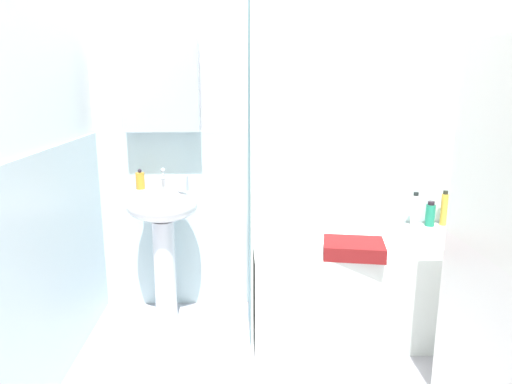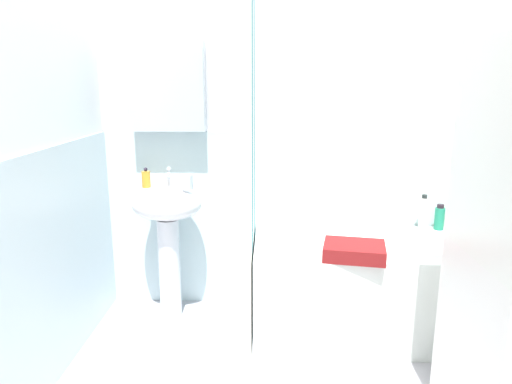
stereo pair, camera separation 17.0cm
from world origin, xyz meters
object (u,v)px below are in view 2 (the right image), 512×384
object	(u,v)px
shampoo_bottle	(423,213)
body_wash_bottle	(475,213)
sink	(168,224)
toothbrush_cup	(187,182)
towel_folded	(354,251)
lotion_bottle	(454,212)
conditioner_bottle	(439,218)
soap_dispenser	(146,179)
bathtub	(379,287)

from	to	relation	value
shampoo_bottle	body_wash_bottle	bearing A→B (deg)	1.67
sink	toothbrush_cup	distance (m)	0.31
towel_folded	body_wash_bottle	bearing A→B (deg)	31.63
body_wash_bottle	shampoo_bottle	xyz separation A→B (m)	(-0.33, -0.01, 0.00)
sink	shampoo_bottle	distance (m)	1.66
toothbrush_cup	lotion_bottle	size ratio (longest dim) A/B	0.39
conditioner_bottle	body_wash_bottle	bearing A→B (deg)	1.19
body_wash_bottle	towel_folded	distance (m)	1.02
sink	soap_dispenser	distance (m)	0.32
toothbrush_cup	body_wash_bottle	distance (m)	1.87
shampoo_bottle	bathtub	bearing A→B (deg)	-139.83
body_wash_bottle	bathtub	bearing A→B (deg)	-156.64
toothbrush_cup	towel_folded	bearing A→B (deg)	-22.65
shampoo_bottle	towel_folded	size ratio (longest dim) A/B	0.71
soap_dispenser	body_wash_bottle	xyz separation A→B (m)	(2.12, 0.08, -0.23)
soap_dispenser	towel_folded	xyz separation A→B (m)	(1.25, -0.46, -0.30)
soap_dispenser	body_wash_bottle	bearing A→B (deg)	2.08
bathtub	toothbrush_cup	bearing A→B (deg)	172.26
sink	body_wash_bottle	bearing A→B (deg)	3.57
toothbrush_cup	lotion_bottle	xyz separation A→B (m)	(1.72, 0.13, -0.22)
conditioner_bottle	shampoo_bottle	distance (m)	0.11
soap_dispenser	bathtub	world-z (taller)	soap_dispenser
soap_dispenser	shampoo_bottle	world-z (taller)	soap_dispenser
conditioner_bottle	soap_dispenser	bearing A→B (deg)	-177.82
toothbrush_cup	lotion_bottle	bearing A→B (deg)	4.43
toothbrush_cup	soap_dispenser	bearing A→B (deg)	170.24
lotion_bottle	shampoo_bottle	distance (m)	0.21
soap_dispenser	bathtub	size ratio (longest dim) A/B	0.08
body_wash_bottle	shampoo_bottle	bearing A→B (deg)	-178.33
bathtub	conditioner_bottle	size ratio (longest dim) A/B	8.98
conditioner_bottle	shampoo_bottle	world-z (taller)	shampoo_bottle
body_wash_bottle	conditioner_bottle	size ratio (longest dim) A/B	1.36
soap_dispenser	lotion_bottle	distance (m)	2.01
toothbrush_cup	shampoo_bottle	distance (m)	1.54
toothbrush_cup	lotion_bottle	distance (m)	1.74
soap_dispenser	conditioner_bottle	xyz separation A→B (m)	(1.90, 0.07, -0.26)
lotion_bottle	shampoo_bottle	world-z (taller)	lotion_bottle
bathtub	shampoo_bottle	world-z (taller)	shampoo_bottle
lotion_bottle	conditioner_bottle	world-z (taller)	lotion_bottle
bathtub	lotion_bottle	bearing A→B (deg)	29.03
shampoo_bottle	towel_folded	world-z (taller)	shampoo_bottle
towel_folded	conditioner_bottle	bearing A→B (deg)	39.51
bathtub	body_wash_bottle	size ratio (longest dim) A/B	6.59
bathtub	shampoo_bottle	distance (m)	0.58
conditioner_bottle	shampoo_bottle	bearing A→B (deg)	-177.35
bathtub	body_wash_bottle	bearing A→B (deg)	23.36
sink	conditioner_bottle	world-z (taller)	sink
body_wash_bottle	conditioner_bottle	xyz separation A→B (m)	(-0.22, -0.00, -0.03)
lotion_bottle	towel_folded	distance (m)	0.92
soap_dispenser	lotion_bottle	size ratio (longest dim) A/B	0.54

